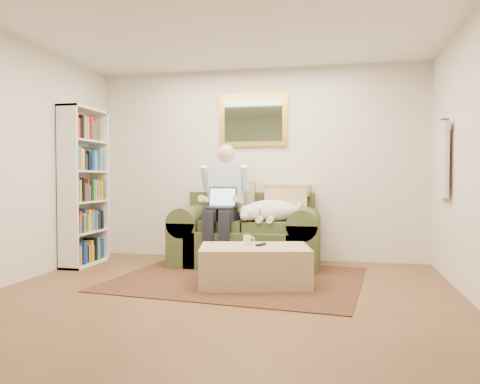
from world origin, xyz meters
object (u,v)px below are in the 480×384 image
(sofa, at_px, (247,240))
(ottoman, at_px, (255,266))
(laptop, at_px, (221,202))
(sleeping_dog, at_px, (271,211))
(seated_man, at_px, (223,205))
(coffee_mug, at_px, (247,240))
(bookshelf, at_px, (84,187))

(sofa, xyz_separation_m, ottoman, (0.29, -1.09, -0.11))
(sofa, bearing_deg, ottoman, -74.96)
(laptop, bearing_deg, sleeping_dog, 13.64)
(seated_man, distance_m, laptop, 0.08)
(seated_man, bearing_deg, coffee_mug, -60.55)
(ottoman, relative_size, bookshelf, 0.56)
(coffee_mug, relative_size, bookshelf, 0.05)
(laptop, distance_m, bookshelf, 1.78)
(sleeping_dog, bearing_deg, laptop, -166.36)
(laptop, xyz_separation_m, coffee_mug, (0.47, -0.77, -0.35))
(sofa, bearing_deg, laptop, -138.98)
(sofa, relative_size, sleeping_dog, 2.43)
(laptop, xyz_separation_m, bookshelf, (-1.77, -0.16, 0.19))
(sleeping_dog, distance_m, ottoman, 1.12)
(sofa, distance_m, sleeping_dog, 0.51)
(ottoman, height_order, coffee_mug, coffee_mug)
(laptop, relative_size, coffee_mug, 3.56)
(sofa, bearing_deg, sleeping_dog, -15.74)
(sleeping_dog, height_order, ottoman, sleeping_dog)
(laptop, height_order, ottoman, laptop)
(laptop, xyz_separation_m, ottoman, (0.57, -0.85, -0.61))
(bookshelf, bearing_deg, sleeping_dog, 7.47)
(laptop, bearing_deg, ottoman, -56.31)
(ottoman, height_order, bookshelf, bookshelf)
(sofa, relative_size, seated_man, 1.19)
(bookshelf, bearing_deg, ottoman, -16.42)
(sofa, xyz_separation_m, sleeping_dog, (0.33, -0.09, 0.38))
(sleeping_dog, relative_size, bookshelf, 0.38)
(ottoman, relative_size, coffee_mug, 11.17)
(sleeping_dog, distance_m, coffee_mug, 0.96)
(ottoman, bearing_deg, seated_man, 121.61)
(bookshelf, bearing_deg, coffee_mug, -15.12)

